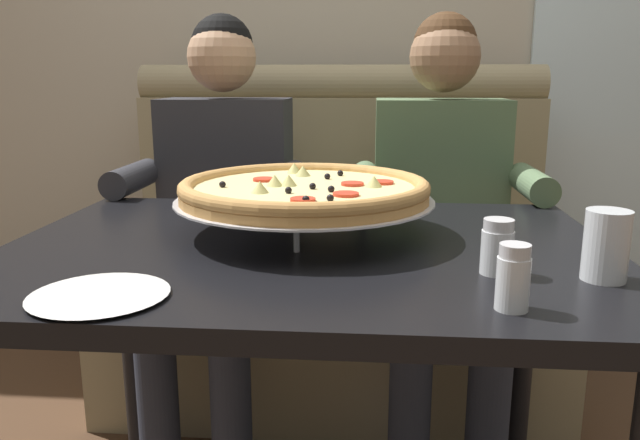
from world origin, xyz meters
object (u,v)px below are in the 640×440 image
at_px(booth_bench, 334,275).
at_px(diner_left, 220,202).
at_px(diner_right, 442,206).
at_px(shaker_parmesan, 497,251).
at_px(dining_table, 308,288).
at_px(plate_near_left, 99,291).
at_px(drinking_glass, 606,249).
at_px(pizza, 304,191).
at_px(patio_chair, 544,185).
at_px(shaker_pepper_flakes, 513,282).

distance_m(booth_bench, diner_left, 0.53).
relative_size(booth_bench, diner_right, 1.17).
relative_size(diner_left, shaker_parmesan, 13.37).
height_order(dining_table, plate_near_left, plate_near_left).
bearing_deg(dining_table, drinking_glass, -19.80).
height_order(diner_left, drinking_glass, diner_left).
height_order(diner_left, pizza, diner_left).
distance_m(booth_bench, drinking_glass, 1.28).
xyz_separation_m(diner_left, plate_near_left, (0.05, -0.98, 0.06)).
bearing_deg(drinking_glass, pizza, 152.95).
distance_m(diner_right, drinking_glass, 0.85).
distance_m(plate_near_left, patio_chair, 2.82).
bearing_deg(drinking_glass, shaker_parmesan, 173.70).
distance_m(booth_bench, diner_right, 0.53).
xyz_separation_m(shaker_pepper_flakes, drinking_glass, (0.18, 0.15, 0.01)).
relative_size(dining_table, drinking_glass, 10.27).
height_order(diner_right, shaker_parmesan, diner_right).
relative_size(booth_bench, shaker_pepper_flakes, 15.31).
bearing_deg(diner_left, dining_table, -62.36).
height_order(diner_left, shaker_pepper_flakes, diner_left).
bearing_deg(diner_left, pizza, -60.02).
xyz_separation_m(pizza, drinking_glass, (0.53, -0.27, -0.04)).
distance_m(shaker_parmesan, plate_near_left, 0.65).
relative_size(diner_right, patio_chair, 1.48).
distance_m(diner_right, patio_chair, 1.66).
height_order(plate_near_left, patio_chair, patio_chair).
distance_m(pizza, patio_chair, 2.33).
xyz_separation_m(diner_left, drinking_glass, (0.85, -0.83, 0.10)).
height_order(booth_bench, shaker_parmesan, booth_bench).
bearing_deg(drinking_glass, booth_bench, 115.06).
distance_m(shaker_pepper_flakes, plate_near_left, 0.61).
xyz_separation_m(dining_table, shaker_pepper_flakes, (0.33, -0.33, 0.14)).
height_order(diner_right, drinking_glass, diner_right).
xyz_separation_m(booth_bench, patio_chair, (1.04, 1.23, 0.13)).
height_order(shaker_parmesan, plate_near_left, shaker_parmesan).
bearing_deg(patio_chair, diner_right, -115.11).
xyz_separation_m(booth_bench, drinking_glass, (0.51, -1.09, 0.41)).
distance_m(diner_left, pizza, 0.66).
bearing_deg(diner_right, dining_table, -117.64).
xyz_separation_m(drinking_glass, patio_chair, (0.53, 2.32, -0.29)).
bearing_deg(pizza, shaker_pepper_flakes, -50.50).
bearing_deg(diner_right, drinking_glass, -78.09).
distance_m(pizza, shaker_parmesan, 0.44).
bearing_deg(pizza, patio_chair, 62.88).
relative_size(diner_right, plate_near_left, 6.01).
xyz_separation_m(dining_table, diner_right, (0.34, 0.64, 0.05)).
distance_m(plate_near_left, drinking_glass, 0.81).
height_order(dining_table, diner_right, diner_right).
distance_m(diner_right, shaker_pepper_flakes, 0.98).
height_order(shaker_parmesan, patio_chair, patio_chair).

